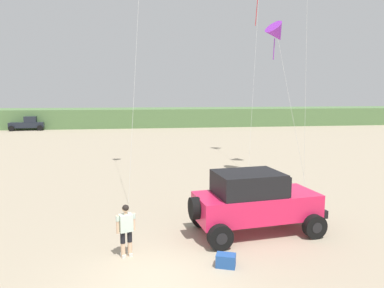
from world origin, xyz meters
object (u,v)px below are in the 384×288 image
Objects in this scene: person_watching at (126,228)px; distant_pickup at (28,124)px; kite_pink_ribbon at (277,34)px; cooler_box at (226,261)px; jeep at (255,201)px.

person_watching is 0.35× the size of distant_pickup.
person_watching is at bearing -132.11° from kite_pink_ribbon.
kite_pink_ribbon is at bearing -54.25° from distant_pickup.
cooler_box is 0.06× the size of kite_pink_ribbon.
cooler_box is 46.92m from distant_pickup.
cooler_box is 14.36m from kite_pink_ribbon.
cooler_box is at bearing -67.20° from distant_pickup.
kite_pink_ribbon reaches higher than cooler_box.
jeep reaches higher than cooler_box.
person_watching is 3.18m from cooler_box.
kite_pink_ribbon is at bearing 83.25° from cooler_box.
cooler_box is at bearing -117.91° from kite_pink_ribbon.
kite_pink_ribbon is at bearing 64.35° from jeep.
distant_pickup is at bearing 125.75° from kite_pink_ribbon.
jeep is at bearing -64.14° from distant_pickup.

